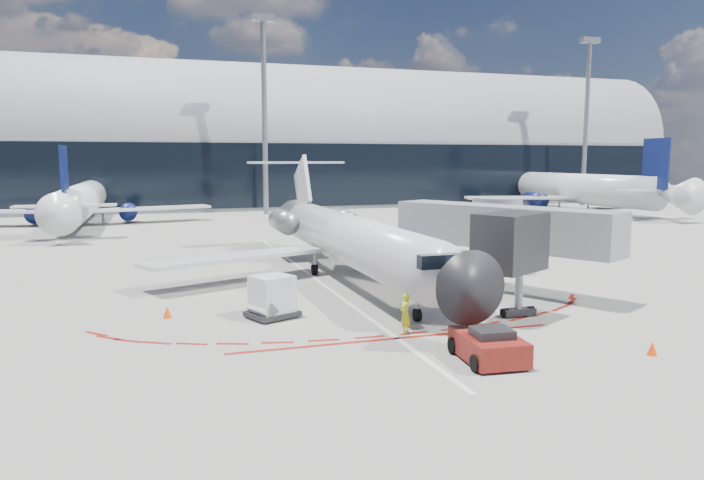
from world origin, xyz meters
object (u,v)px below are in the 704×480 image
object	(u,v)px
uld_container	(272,297)
ramp_worker	(405,313)
regional_jet	(345,237)
pushback_tug	(488,346)

from	to	relation	value
uld_container	ramp_worker	bearing A→B (deg)	-65.07
ramp_worker	uld_container	world-z (taller)	uld_container
regional_jet	ramp_worker	xyz separation A→B (m)	(-1.28, -12.78, -1.68)
regional_jet	uld_container	world-z (taller)	regional_jet
regional_jet	uld_container	bearing A→B (deg)	-125.90
ramp_worker	uld_container	bearing A→B (deg)	-83.63
pushback_tug	ramp_worker	size ratio (longest dim) A/B	2.86
regional_jet	pushback_tug	size ratio (longest dim) A/B	6.10
ramp_worker	regional_jet	bearing A→B (deg)	-137.81
regional_jet	pushback_tug	xyz separation A→B (m)	(0.23, -17.05, -1.99)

